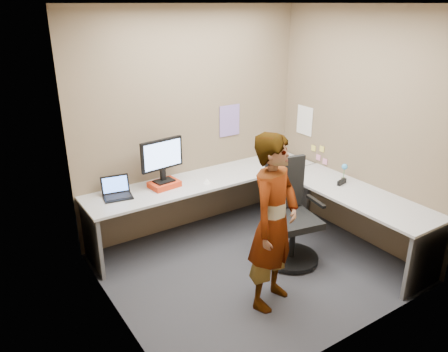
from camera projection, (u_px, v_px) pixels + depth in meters
ground at (253, 268)px, 4.78m from camera, size 3.00×3.00×0.00m
wall_back at (192, 123)px, 5.29m from camera, size 3.00×0.00×3.00m
wall_right at (360, 128)px, 5.05m from camera, size 0.00×2.70×2.70m
wall_left at (109, 183)px, 3.52m from camera, size 0.00×2.70×2.70m
ceiling at (261, 3)px, 3.78m from camera, size 3.00×3.00×0.00m
desk at (265, 198)px, 5.09m from camera, size 2.98×2.58×0.73m
paper_ream at (164, 184)px, 5.01m from camera, size 0.36×0.28×0.07m
monitor at (162, 157)px, 4.91m from camera, size 0.53×0.18×0.50m
laptop at (117, 191)px, 4.76m from camera, size 0.34×0.30×0.22m
trackball_mouse at (169, 183)px, 5.05m from camera, size 0.12×0.08×0.07m
origami at (207, 181)px, 5.12m from camera, size 0.10×0.10×0.06m
stapler at (342, 182)px, 5.09m from camera, size 0.16×0.07×0.05m
flower at (344, 170)px, 5.14m from camera, size 0.07×0.07×0.22m
calendar_purple at (230, 121)px, 5.58m from camera, size 0.30×0.01×0.40m
calendar_white at (305, 121)px, 5.78m from camera, size 0.01×0.28×0.38m
sticky_note_a at (322, 149)px, 5.62m from camera, size 0.01×0.07×0.07m
sticky_note_b at (318, 157)px, 5.70m from camera, size 0.01×0.07×0.07m
sticky_note_c at (325, 161)px, 5.62m from camera, size 0.01×0.07×0.07m
sticky_note_d at (313, 148)px, 5.75m from camera, size 0.01×0.07×0.07m
office_chair at (290, 221)px, 4.80m from camera, size 0.63×0.60×1.14m
person at (274, 223)px, 3.96m from camera, size 0.73×0.62×1.69m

